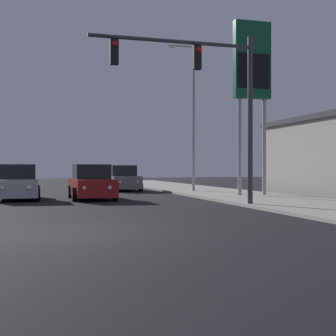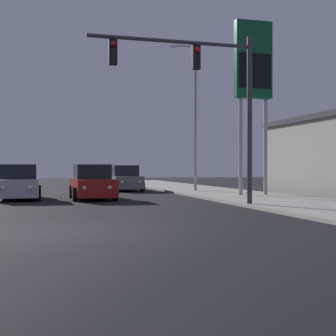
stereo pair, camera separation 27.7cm
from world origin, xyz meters
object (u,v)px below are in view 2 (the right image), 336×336
at_px(car_red, 92,183).
at_px(street_lamp, 193,109).
at_px(car_tan, 100,176).
at_px(car_silver, 19,184).
at_px(gas_station_sign, 253,69).
at_px(traffic_light_mast, 207,85).
at_px(car_grey, 125,179).

distance_m(car_red, street_lamp, 9.16).
relative_size(car_tan, car_silver, 1.00).
bearing_deg(car_silver, car_red, 167.64).
bearing_deg(street_lamp, gas_station_sign, -72.85).
bearing_deg(car_silver, traffic_light_mast, 135.71).
height_order(car_red, gas_station_sign, gas_station_sign).
height_order(car_grey, car_tan, same).
height_order(car_grey, gas_station_sign, gas_station_sign).
height_order(car_red, car_tan, same).
relative_size(traffic_light_mast, gas_station_sign, 0.72).
xyz_separation_m(car_red, gas_station_sign, (8.23, -0.56, 5.86)).
height_order(car_red, car_silver, same).
bearing_deg(traffic_light_mast, street_lamp, 74.44).
distance_m(car_red, car_tan, 20.82).
bearing_deg(car_red, car_silver, -13.55).
bearing_deg(car_grey, street_lamp, 138.64).
bearing_deg(traffic_light_mast, car_tan, 91.80).
xyz_separation_m(car_grey, traffic_light_mast, (0.72, -13.97, 3.91)).
bearing_deg(traffic_light_mast, gas_station_sign, 50.49).
bearing_deg(car_silver, street_lamp, -159.68).
bearing_deg(traffic_light_mast, car_silver, 136.38).
xyz_separation_m(car_grey, car_tan, (-0.11, 12.72, 0.00)).
bearing_deg(gas_station_sign, car_red, 176.14).
bearing_deg(car_red, car_grey, -112.41).
height_order(car_silver, gas_station_sign, gas_station_sign).
relative_size(car_red, car_tan, 1.00).
xyz_separation_m(traffic_light_mast, street_lamp, (2.96, 10.62, 0.44)).
xyz_separation_m(car_silver, street_lamp, (10.06, 3.86, 4.36)).
distance_m(traffic_light_mast, gas_station_sign, 7.39).
distance_m(car_grey, street_lamp, 6.61).
distance_m(street_lamp, gas_station_sign, 5.57).
xyz_separation_m(traffic_light_mast, gas_station_sign, (4.54, 5.50, 1.94)).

